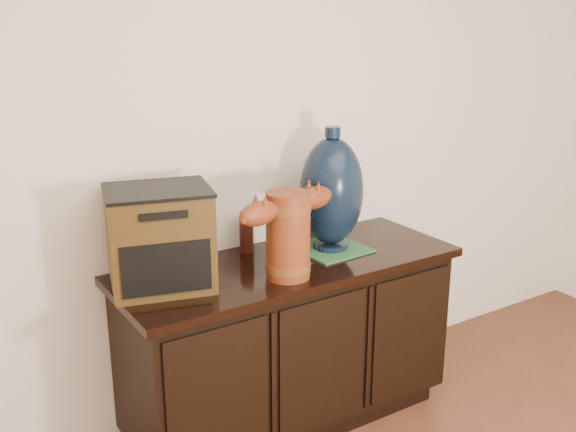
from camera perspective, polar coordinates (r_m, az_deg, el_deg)
sideboard at (r=2.95m, az=0.06°, el=-10.57°), size 1.46×0.56×0.75m
terracotta_vessel at (r=2.58m, az=-0.00°, el=-1.18°), size 0.49×0.21×0.34m
tv_radio at (r=2.54m, az=-10.79°, el=-1.87°), size 0.44×0.39×0.38m
green_mat at (r=2.94m, az=3.61°, el=-2.75°), size 0.30×0.30×0.01m
lamp_base at (r=2.86m, az=3.71°, el=2.06°), size 0.29×0.29×0.53m
spray_can at (r=2.89m, az=-3.55°, el=-1.39°), size 0.06×0.06×0.18m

